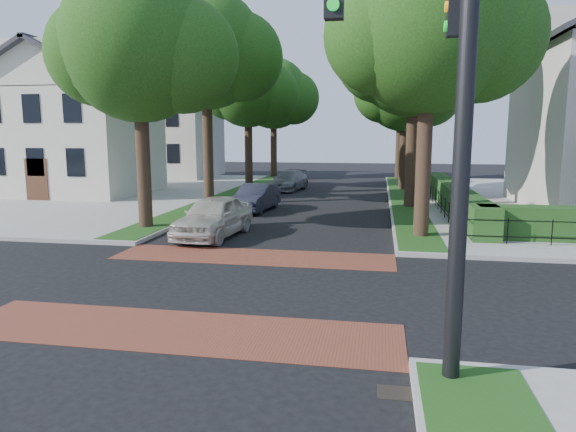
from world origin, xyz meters
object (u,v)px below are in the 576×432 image
object	(u,v)px
traffic_signal	(449,78)
parked_car_middle	(256,198)
parked_car_front	(213,216)
parked_car_rear	(288,181)

from	to	relation	value
traffic_signal	parked_car_middle	xyz separation A→B (m)	(-7.19, 17.40, -4.02)
traffic_signal	parked_car_front	bearing A→B (deg)	124.29
traffic_signal	parked_car_front	xyz separation A→B (m)	(-7.19, 10.54, -3.91)
traffic_signal	parked_car_middle	distance (m)	19.25
parked_car_middle	parked_car_rear	xyz separation A→B (m)	(-0.10, 10.16, -0.00)
traffic_signal	parked_car_front	world-z (taller)	traffic_signal
traffic_signal	parked_car_middle	bearing A→B (deg)	112.46
parked_car_middle	parked_car_rear	size ratio (longest dim) A/B	0.88
parked_car_front	parked_car_rear	bearing A→B (deg)	95.64
parked_car_rear	traffic_signal	bearing A→B (deg)	-66.79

